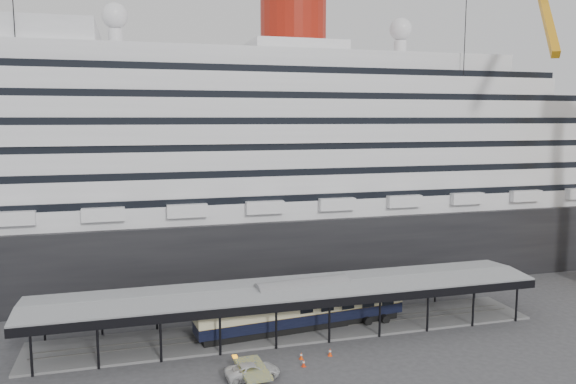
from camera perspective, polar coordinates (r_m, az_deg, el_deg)
The scene contains 8 objects.
ground at distance 59.80m, azimuth 1.81°, elevation -15.64°, with size 200.00×200.00×0.00m, color #38383A.
cruise_ship at distance 86.18m, azimuth -4.57°, elevation 4.06°, with size 130.00×30.00×43.90m.
platform_canopy at distance 63.39m, azimuth 0.42°, elevation -11.97°, with size 56.00×9.18×5.30m.
port_truck at distance 53.62m, azimuth -3.62°, elevation -17.68°, with size 2.31×5.00×1.39m, color silver.
pullman_carriage at distance 63.56m, azimuth 1.48°, elevation -11.45°, with size 24.31×5.68×23.67m.
traffic_cone_left at distance 57.36m, azimuth 1.35°, elevation -16.28°, with size 0.38×0.38×0.74m.
traffic_cone_mid at distance 55.85m, azimuth 1.60°, elevation -16.97°, with size 0.48×0.48×0.73m.
traffic_cone_right at distance 58.20m, azimuth 4.29°, elevation -15.90°, with size 0.48×0.48×0.80m.
Camera 1 is at (-16.72, -52.38, 23.50)m, focal length 35.00 mm.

